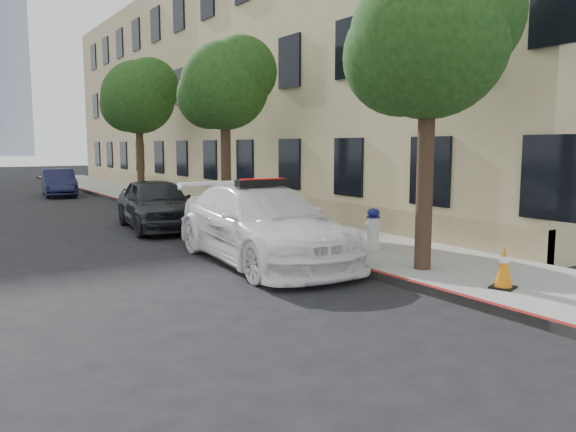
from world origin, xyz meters
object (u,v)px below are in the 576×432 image
Objects in this scene: police_car at (262,224)px; traffic_cone at (504,267)px; parked_car_far at (59,183)px; fire_hydrant at (373,229)px; parked_car_mid at (157,204)px.

police_car is 8.19× the size of traffic_cone.
fire_hydrant is at bearing -75.04° from parked_car_far.
parked_car_far reaches higher than traffic_cone.
fire_hydrant is at bearing -13.01° from police_car.
parked_car_mid is at bearing 134.61° from fire_hydrant.
police_car is at bearing 112.29° from traffic_cone.
police_car is 1.29× the size of parked_car_mid.
police_car reaches higher than parked_car_far.
police_car reaches higher than parked_car_mid.
parked_car_far is 4.35× the size of fire_hydrant.
parked_car_far is 19.16m from fire_hydrant.
traffic_cone is (2.37, -22.66, -0.15)m from parked_car_far.
traffic_cone is at bearing -77.83° from parked_car_far.
parked_car_far is (-0.54, 18.21, -0.15)m from police_car.
parked_car_mid is 12.64m from parked_car_far.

